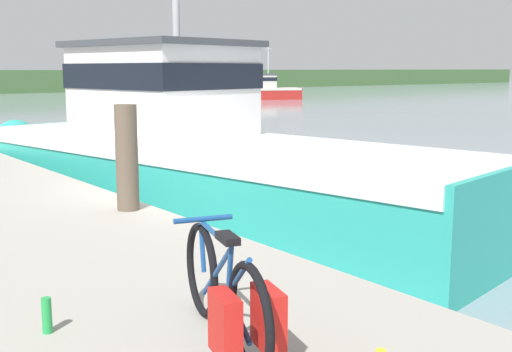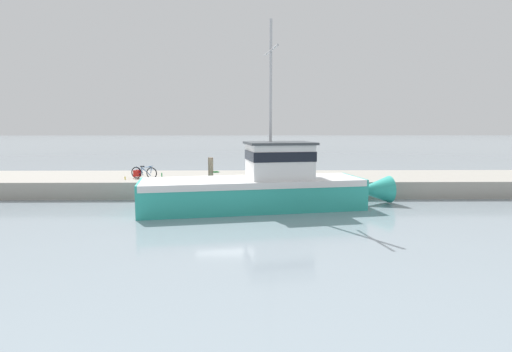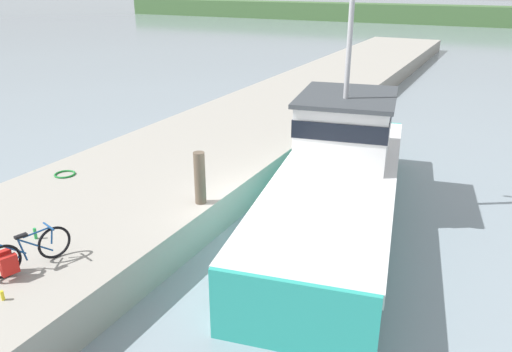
% 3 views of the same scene
% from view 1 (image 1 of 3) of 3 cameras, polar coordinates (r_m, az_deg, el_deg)
% --- Properties ---
extents(ground_plane, '(320.00, 320.00, 0.00)m').
position_cam_1_polar(ground_plane, '(10.09, -5.08, -6.76)').
color(ground_plane, '#84939E').
extents(far_shoreline, '(180.00, 5.00, 2.66)m').
position_cam_1_polar(far_shoreline, '(85.65, -13.39, 8.27)').
color(far_shoreline, '#426638').
rests_on(far_shoreline, ground_plane).
extents(fishing_boat_main, '(5.01, 13.22, 9.26)m').
position_cam_1_polar(fishing_boat_main, '(12.44, -5.94, 2.03)').
color(fishing_boat_main, teal).
rests_on(fishing_boat_main, ground_plane).
extents(boat_blue_far, '(6.25, 3.85, 5.31)m').
position_cam_1_polar(boat_blue_far, '(60.11, 1.18, 7.68)').
color(boat_blue_far, '#AD231E').
rests_on(boat_blue_far, ground_plane).
extents(bicycle_touring, '(0.71, 1.68, 0.78)m').
position_cam_1_polar(bicycle_touring, '(4.25, -2.31, -10.83)').
color(bicycle_touring, black).
rests_on(bicycle_touring, dock_pier).
extents(mooring_post, '(0.29, 0.29, 1.38)m').
position_cam_1_polar(mooring_post, '(8.49, -11.41, 1.60)').
color(mooring_post, brown).
rests_on(mooring_post, dock_pier).
extents(water_bottle_by_bike, '(0.07, 0.07, 0.26)m').
position_cam_1_polar(water_bottle_by_bike, '(4.81, -18.10, -11.69)').
color(water_bottle_by_bike, green).
rests_on(water_bottle_by_bike, dock_pier).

